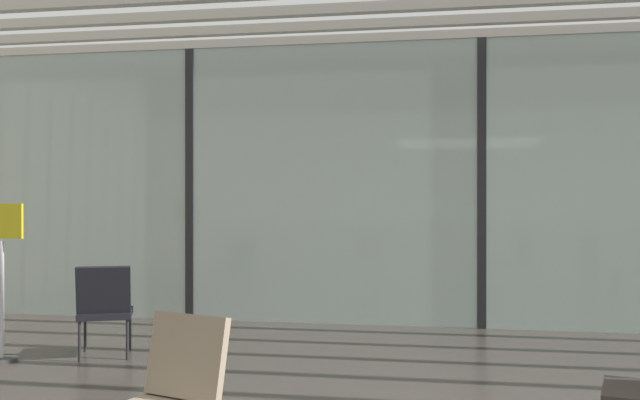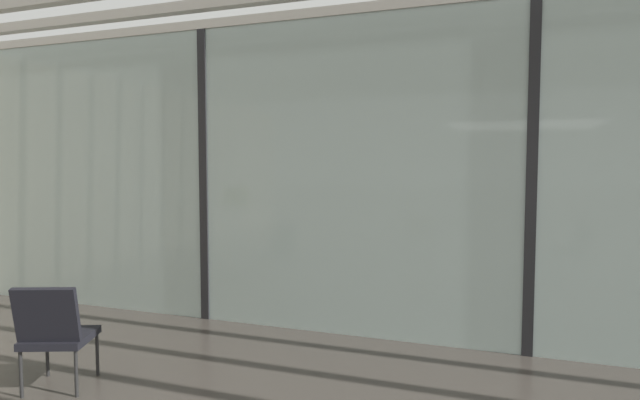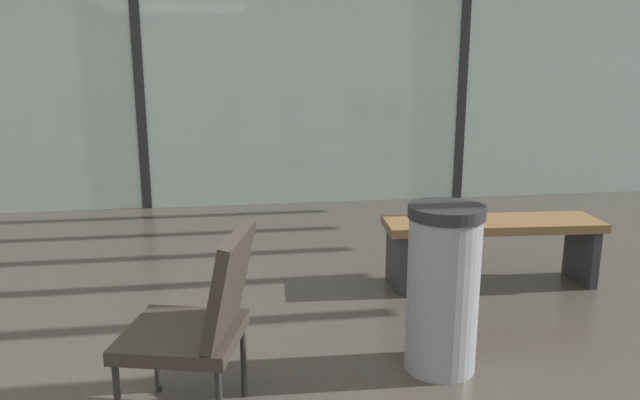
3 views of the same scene
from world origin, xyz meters
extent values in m
cube|color=#A3B7B2|center=(0.00, 5.20, 1.66)|extent=(14.00, 0.08, 3.32)
cube|color=black|center=(-3.50, 5.20, 1.66)|extent=(0.10, 0.12, 3.32)
cube|color=black|center=(0.00, 5.20, 1.66)|extent=(0.10, 0.12, 3.32)
cube|color=#B7B2A8|center=(0.00, 3.88, 3.37)|extent=(13.72, 0.12, 0.10)
cube|color=#B7B2A8|center=(0.00, 4.54, 3.37)|extent=(13.72, 0.12, 0.10)
cube|color=#B7B2A8|center=(0.00, 5.20, 3.37)|extent=(13.72, 0.12, 0.10)
ellipsoid|color=#B2BCD6|center=(-0.40, 9.50, 2.11)|extent=(10.66, 4.22, 4.22)
sphere|color=gray|center=(-5.31, 9.50, 2.11)|extent=(2.32, 2.32, 2.32)
sphere|color=black|center=(-3.34, 7.56, 2.42)|extent=(0.28, 0.28, 0.28)
sphere|color=black|center=(-2.44, 7.56, 2.42)|extent=(0.28, 0.28, 0.28)
sphere|color=black|center=(-1.54, 7.56, 2.42)|extent=(0.28, 0.28, 0.28)
sphere|color=black|center=(-0.64, 7.56, 2.42)|extent=(0.28, 0.28, 0.28)
sphere|color=black|center=(0.26, 7.56, 2.42)|extent=(0.28, 0.28, 0.28)
sphere|color=black|center=(1.16, 7.56, 2.42)|extent=(0.28, 0.28, 0.28)
cube|color=black|center=(-3.57, 3.13, 0.40)|extent=(0.62, 0.62, 0.06)
cube|color=black|center=(-3.49, 2.93, 0.65)|extent=(0.50, 0.31, 0.44)
cylinder|color=black|center=(-3.46, 3.40, 0.18)|extent=(0.03, 0.03, 0.37)
cylinder|color=black|center=(-3.85, 3.25, 0.18)|extent=(0.03, 0.03, 0.37)
cylinder|color=black|center=(-3.30, 3.01, 0.18)|extent=(0.03, 0.03, 0.37)
cylinder|color=black|center=(-3.69, 2.86, 0.18)|extent=(0.03, 0.03, 0.37)
cube|color=#7F705B|center=(-1.78, 0.52, 0.65)|extent=(0.50, 0.29, 0.44)
cylinder|color=#333333|center=(-4.43, 2.78, 0.01)|extent=(0.32, 0.32, 0.03)
cylinder|color=#B2B2B7|center=(-4.43, 2.78, 0.55)|extent=(0.06, 0.06, 1.10)
cube|color=gold|center=(-4.43, 2.78, 1.28)|extent=(0.44, 0.03, 0.32)
camera|label=1|loc=(-0.43, -3.03, 1.49)|focal=39.38mm
camera|label=2|loc=(-0.16, -0.08, 1.80)|focal=29.72mm
camera|label=3|loc=(0.93, -1.31, 1.54)|focal=33.46mm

